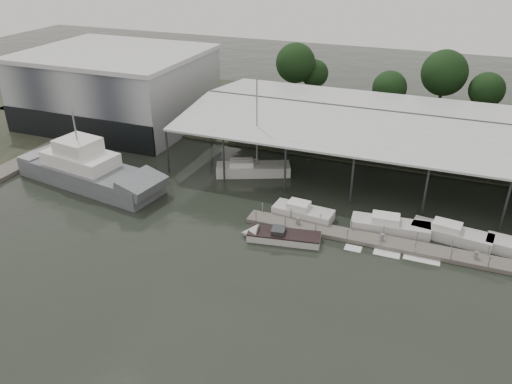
% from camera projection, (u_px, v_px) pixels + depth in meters
% --- Properties ---
extents(ground, '(200.00, 200.00, 0.00)m').
position_uv_depth(ground, '(195.00, 271.00, 42.04)').
color(ground, black).
rests_on(ground, ground).
extents(land_strip_far, '(140.00, 30.00, 0.30)m').
position_uv_depth(land_strip_far, '(321.00, 118.00, 76.76)').
color(land_strip_far, '#3C4130').
rests_on(land_strip_far, ground).
extents(land_strip_west, '(20.00, 40.00, 0.30)m').
position_uv_depth(land_strip_west, '(59.00, 111.00, 79.67)').
color(land_strip_west, '#3C4130').
rests_on(land_strip_west, ground).
extents(storage_warehouse, '(24.50, 20.50, 10.50)m').
position_uv_depth(storage_warehouse, '(117.00, 87.00, 73.38)').
color(storage_warehouse, '#A2A7AD').
rests_on(storage_warehouse, ground).
extents(covered_boat_shed, '(58.24, 24.00, 6.96)m').
position_uv_depth(covered_boat_shed, '(438.00, 123.00, 56.93)').
color(covered_boat_shed, silver).
rests_on(covered_boat_shed, ground).
extents(trawler_dock, '(3.00, 18.00, 0.50)m').
position_uv_depth(trawler_dock, '(35.00, 156.00, 63.15)').
color(trawler_dock, '#68625C').
rests_on(trawler_dock, ground).
extents(floating_dock, '(28.00, 2.00, 1.40)m').
position_uv_depth(floating_dock, '(392.00, 244.00, 45.40)').
color(floating_dock, '#68625C').
rests_on(floating_dock, ground).
extents(grey_trawler, '(19.03, 7.93, 8.84)m').
position_uv_depth(grey_trawler, '(90.00, 171.00, 56.08)').
color(grey_trawler, slate).
rests_on(grey_trawler, ground).
extents(white_sailboat, '(8.95, 5.79, 11.76)m').
position_uv_depth(white_sailboat, '(252.00, 169.00, 58.80)').
color(white_sailboat, silver).
rests_on(white_sailboat, ground).
extents(speedboat_underway, '(18.32, 4.85, 2.00)m').
position_uv_depth(speedboat_underway, '(277.00, 236.00, 46.22)').
color(speedboat_underway, silver).
rests_on(speedboat_underway, ground).
extents(moored_cruiser_0, '(6.17, 2.68, 1.70)m').
position_uv_depth(moored_cruiser_0, '(302.00, 212.00, 49.77)').
color(moored_cruiser_0, silver).
rests_on(moored_cruiser_0, ground).
extents(moored_cruiser_1, '(7.47, 2.76, 1.70)m').
position_uv_depth(moored_cruiser_1, '(389.00, 226.00, 47.48)').
color(moored_cruiser_1, silver).
rests_on(moored_cruiser_1, ground).
extents(moored_cruiser_2, '(7.40, 3.20, 1.70)m').
position_uv_depth(moored_cruiser_2, '(451.00, 233.00, 46.23)').
color(moored_cruiser_2, silver).
rests_on(moored_cruiser_2, ground).
extents(horizon_tree_line, '(71.51, 11.65, 10.55)m').
position_uv_depth(horizon_tree_line, '(510.00, 87.00, 70.48)').
color(horizon_tree_line, black).
rests_on(horizon_tree_line, ground).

